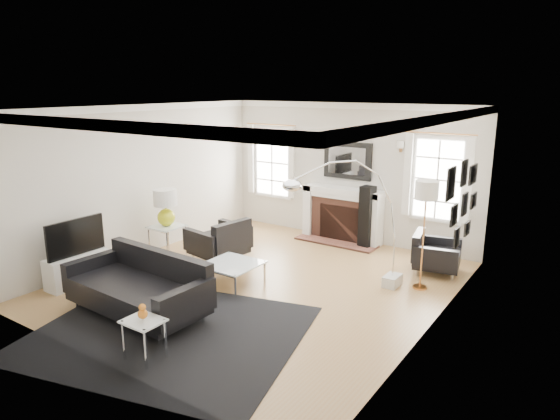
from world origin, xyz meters
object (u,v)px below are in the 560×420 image
Objects in this scene: fireplace at (342,215)px; armchair_right at (434,255)px; arc_floor_lamp at (344,218)px; armchair_left at (221,242)px; gourd_lamp at (166,205)px; sofa at (141,288)px; coffee_table at (232,265)px.

fireplace is 1.77× the size of armchair_right.
armchair_left is at bearing -177.72° from arc_floor_lamp.
sofa is at bearing -52.06° from gourd_lamp.
armchair_right is at bearing 25.02° from gourd_lamp.
fireplace reaches higher than sofa.
armchair_left is 3.76m from armchair_right.
sofa is 2.46m from gourd_lamp.
gourd_lamp is at bearing 168.79° from coffee_table.
armchair_left is 1.20m from coffee_table.
armchair_right is 1.16× the size of coffee_table.
sofa is 2.01× the size of armchair_left.
sofa is 3.16m from arc_floor_lamp.
coffee_table is 0.39× the size of arc_floor_lamp.
gourd_lamp reaches higher than sofa.
coffee_table is at bearing 75.70° from sofa.
gourd_lamp is at bearing -171.34° from arc_floor_lamp.
armchair_left is (-0.52, 2.30, -0.02)m from sofa.
fireplace is at bearing 51.42° from gourd_lamp.
armchair_right reaches higher than coffee_table.
arc_floor_lamp reaches higher than armchair_right.
sofa reaches higher than armchair_left.
armchair_right is at bearing 57.47° from arc_floor_lamp.
sofa is (-0.74, -4.64, -0.16)m from fireplace.
coffee_table is at bearing -96.40° from fireplace.
fireplace is at bearing 83.60° from coffee_table.
arc_floor_lamp reaches higher than sofa.
armchair_left is at bearing 139.15° from coffee_table.
arc_floor_lamp is at bearing 51.34° from sofa.
coffee_table is 2.00m from gourd_lamp.
coffee_table is (-2.49, -2.39, 0.02)m from armchair_right.
coffee_table is (0.39, 1.51, -0.04)m from sofa.
armchair_left is at bearing -118.25° from fireplace.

